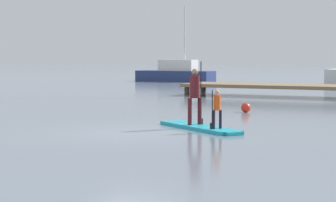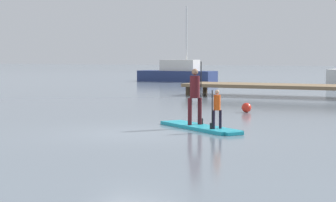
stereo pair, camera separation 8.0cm
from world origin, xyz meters
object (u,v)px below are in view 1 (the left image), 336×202
at_px(paddleboard_near, 201,127).
at_px(fishing_boat_green_midground, 176,73).
at_px(paddler_child_solo, 217,107).
at_px(mooring_buoy_near, 246,108).
at_px(paddler_adult, 195,92).

bearing_deg(paddleboard_near, fishing_boat_green_midground, 116.52).
height_order(paddler_child_solo, fishing_boat_green_midground, fishing_boat_green_midground).
height_order(paddler_child_solo, mooring_buoy_near, paddler_child_solo).
bearing_deg(paddler_adult, fishing_boat_green_midground, 116.26).
bearing_deg(fishing_boat_green_midground, paddler_adult, -63.74).
bearing_deg(paddleboard_near, mooring_buoy_near, 95.85).
distance_m(paddler_child_solo, mooring_buoy_near, 6.56).
relative_size(paddleboard_near, mooring_buoy_near, 8.93).
bearing_deg(paddler_adult, mooring_buoy_near, 93.33).
xyz_separation_m(paddleboard_near, paddler_child_solo, (0.72, -0.50, 0.68)).
relative_size(paddler_adult, paddler_child_solo, 1.71).
height_order(paddler_adult, fishing_boat_green_midground, fishing_boat_green_midground).
height_order(paddler_adult, paddler_child_solo, paddler_adult).
relative_size(paddleboard_near, fishing_boat_green_midground, 0.49).
xyz_separation_m(paddleboard_near, mooring_buoy_near, (-0.60, 5.90, 0.14)).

